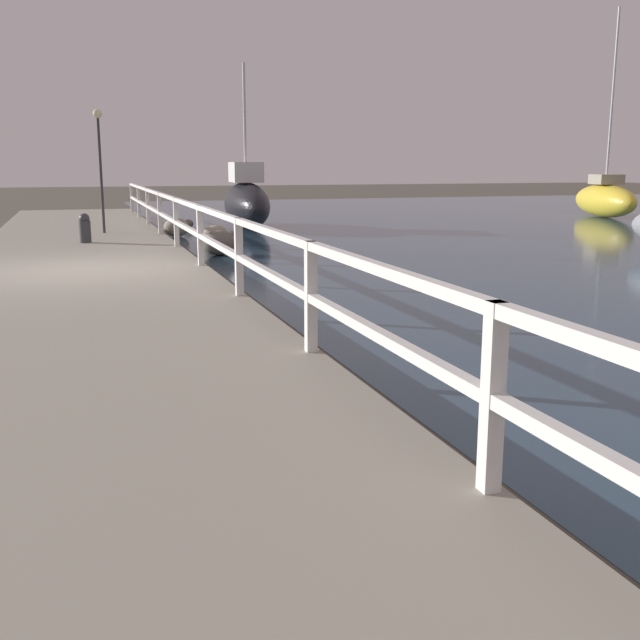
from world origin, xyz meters
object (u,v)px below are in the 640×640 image
Objects in this scene: mooring_bollard at (85,228)px; sailboat_yellow at (605,199)px; sailboat_black at (246,202)px; dock_lamp at (99,148)px.

mooring_bollard is 20.72m from sailboat_yellow.
sailboat_yellow is at bearing 7.08° from sailboat_black.
sailboat_yellow is (14.41, 0.60, -0.14)m from sailboat_black.
sailboat_black is at bearing 40.09° from dock_lamp.
dock_lamp is at bearing -135.22° from sailboat_black.
sailboat_yellow is (19.53, 6.94, 0.08)m from mooring_bollard.
sailboat_black is (4.62, 3.88, -1.60)m from dock_lamp.
sailboat_yellow is at bearing 13.26° from dock_lamp.
dock_lamp is at bearing -152.08° from sailboat_yellow.
sailboat_yellow reaches higher than dock_lamp.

